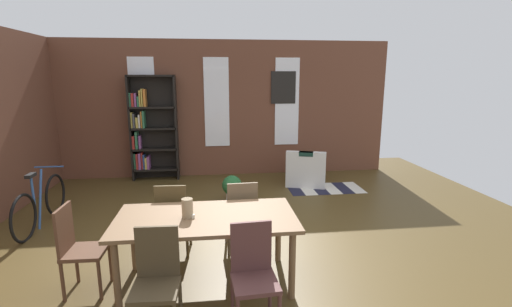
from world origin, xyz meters
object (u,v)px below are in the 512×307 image
vase_on_table (187,208)px  dining_chair_near_left (156,278)px  dining_chair_near_right (253,272)px  potted_plant_by_shelf (232,187)px  dining_table (206,224)px  armchair_white (306,171)px  dining_chair_far_left (173,216)px  dining_chair_head_left (78,246)px  bookshelf_tall (150,129)px  bicycle_second (41,204)px  dining_chair_far_right (242,213)px

vase_on_table → dining_chair_near_left: vase_on_table is taller
dining_chair_near_left → dining_chair_near_right: same height
potted_plant_by_shelf → dining_table: bearing=-98.9°
armchair_white → dining_chair_far_left: bearing=-131.3°
dining_chair_near_left → potted_plant_by_shelf: bearing=76.0°
dining_table → dining_chair_head_left: dining_chair_head_left is taller
bookshelf_tall → potted_plant_by_shelf: size_ratio=4.79×
vase_on_table → dining_chair_near_right: 1.01m
bookshelf_tall → bicycle_second: bookshelf_tall is taller
dining_chair_far_right → bookshelf_tall: 4.02m
dining_chair_far_right → bookshelf_tall: (-1.70, 3.59, 0.62)m
dining_chair_far_right → dining_chair_far_left: bearing=-180.0°
dining_chair_near_left → potted_plant_by_shelf: size_ratio=2.00×
vase_on_table → potted_plant_by_shelf: vase_on_table is taller
dining_chair_near_right → dining_chair_head_left: bearing=157.8°
dining_chair_near_left → dining_chair_near_right: bearing=-0.0°
armchair_white → bicycle_second: bearing=-160.2°
dining_chair_far_right → bookshelf_tall: bookshelf_tall is taller
dining_chair_far_right → dining_chair_near_left: 1.67m
dining_chair_near_right → bicycle_second: bearing=138.7°
dining_chair_near_left → bicycle_second: bearing=129.0°
vase_on_table → dining_chair_far_right: bearing=48.7°
vase_on_table → dining_chair_far_left: vase_on_table is taller
bicycle_second → potted_plant_by_shelf: 3.04m
vase_on_table → dining_table: bearing=-0.0°
vase_on_table → armchair_white: vase_on_table is taller
bookshelf_tall → potted_plant_by_shelf: bearing=-44.5°
armchair_white → bicycle_second: (-4.56, -1.64, 0.07)m
dining_chair_far_right → potted_plant_by_shelf: dining_chair_far_right is taller
dining_chair_near_left → armchair_white: dining_chair_near_left is taller
dining_chair_head_left → armchair_white: size_ratio=0.94×
dining_chair_far_right → potted_plant_by_shelf: size_ratio=2.00×
dining_chair_head_left → armchair_white: dining_chair_head_left is taller
armchair_white → potted_plant_by_shelf: armchair_white is taller
dining_chair_far_right → armchair_white: 3.24m
dining_chair_near_left → dining_chair_far_right: bearing=58.9°
bookshelf_tall → potted_plant_by_shelf: bookshelf_tall is taller
dining_chair_far_left → potted_plant_by_shelf: 2.13m
vase_on_table → dining_chair_near_right: bearing=-49.1°
bookshelf_tall → dining_chair_far_right: bearing=-64.6°
dining_table → dining_chair_far_right: dining_chair_far_right is taller
dining_table → armchair_white: 4.09m
vase_on_table → dining_chair_far_left: 0.84m
dining_chair_head_left → bookshelf_tall: 4.35m
dining_table → dining_chair_near_right: size_ratio=2.01×
dining_chair_near_right → bicycle_second: dining_chair_near_right is taller
dining_chair_far_left → dining_chair_near_right: same height
dining_chair_far_right → dining_chair_near_left: size_ratio=1.00×
vase_on_table → bicycle_second: bearing=141.2°
bookshelf_tall → armchair_white: 3.50m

